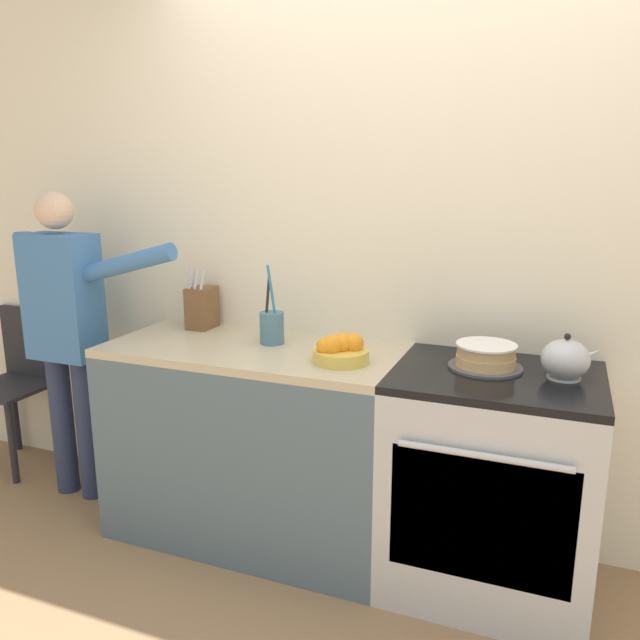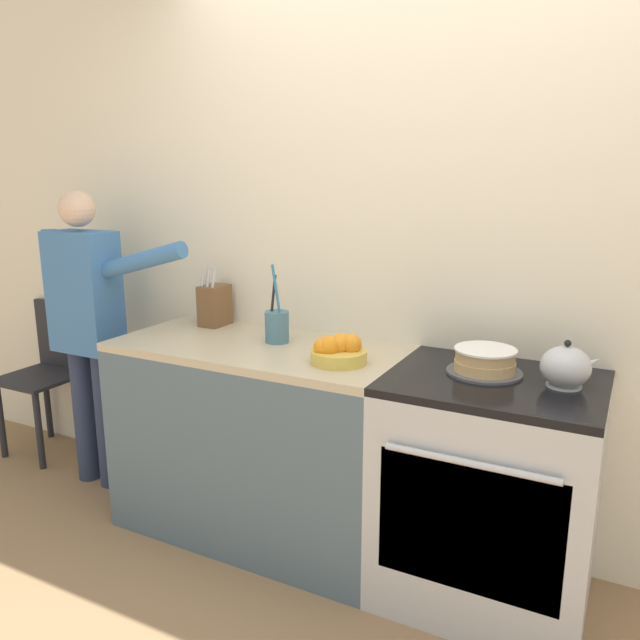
# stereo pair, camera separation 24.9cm
# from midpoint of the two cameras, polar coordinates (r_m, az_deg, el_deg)

# --- Properties ---
(ground_plane) EXTENTS (16.00, 16.00, 0.00)m
(ground_plane) POSITION_cam_midpoint_polar(r_m,az_deg,el_deg) (2.59, 3.07, -25.10)
(ground_plane) COLOR #93704C
(wall_back) EXTENTS (8.00, 0.04, 2.60)m
(wall_back) POSITION_cam_midpoint_polar(r_m,az_deg,el_deg) (2.66, 7.79, 6.52)
(wall_back) COLOR silver
(wall_back) RESTS_ON ground_plane
(counter_cabinet) EXTENTS (1.27, 0.61, 0.88)m
(counter_cabinet) POSITION_cam_midpoint_polar(r_m,az_deg,el_deg) (2.85, -8.46, -11.00)
(counter_cabinet) COLOR #4C6070
(counter_cabinet) RESTS_ON ground_plane
(stove_range) EXTENTS (0.76, 0.65, 0.88)m
(stove_range) POSITION_cam_midpoint_polar(r_m,az_deg,el_deg) (2.54, 12.50, -14.36)
(stove_range) COLOR #B7BABF
(stove_range) RESTS_ON ground_plane
(layer_cake) EXTENTS (0.28, 0.28, 0.10)m
(layer_cake) POSITION_cam_midpoint_polar(r_m,az_deg,el_deg) (2.41, 12.10, -3.35)
(layer_cake) COLOR #4C4C51
(layer_cake) RESTS_ON stove_range
(tea_kettle) EXTENTS (0.21, 0.17, 0.17)m
(tea_kettle) POSITION_cam_midpoint_polar(r_m,az_deg,el_deg) (2.36, 18.81, -3.49)
(tea_kettle) COLOR #B7BABF
(tea_kettle) RESTS_ON stove_range
(knife_block) EXTENTS (0.11, 0.15, 0.29)m
(knife_block) POSITION_cam_midpoint_polar(r_m,az_deg,el_deg) (3.04, -13.08, 1.12)
(knife_block) COLOR brown
(knife_block) RESTS_ON counter_cabinet
(utensil_crock) EXTENTS (0.11, 0.11, 0.35)m
(utensil_crock) POSITION_cam_midpoint_polar(r_m,az_deg,el_deg) (2.71, -7.06, -0.64)
(utensil_crock) COLOR #477084
(utensil_crock) RESTS_ON counter_cabinet
(fruit_bowl) EXTENTS (0.22, 0.22, 0.11)m
(fruit_bowl) POSITION_cam_midpoint_polar(r_m,az_deg,el_deg) (2.44, -1.06, -2.81)
(fruit_bowl) COLOR gold
(fruit_bowl) RESTS_ON counter_cabinet
(person_baker) EXTENTS (0.90, 0.20, 1.53)m
(person_baker) POSITION_cam_midpoint_polar(r_m,az_deg,el_deg) (3.30, -24.21, -0.22)
(person_baker) COLOR #283351
(person_baker) RESTS_ON ground_plane
(dining_chair) EXTENTS (0.40, 0.40, 0.87)m
(dining_chair) POSITION_cam_midpoint_polar(r_m,az_deg,el_deg) (3.93, -27.38, -4.51)
(dining_chair) COLOR #232328
(dining_chair) RESTS_ON ground_plane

